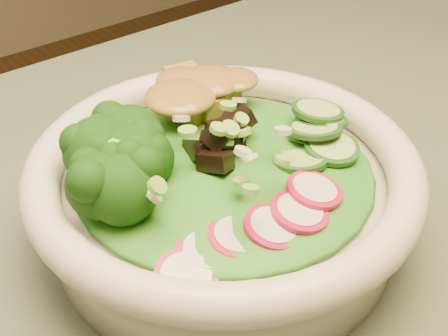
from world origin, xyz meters
TOP-DOWN VIEW (x-y plane):
  - dining_table at (0.00, 0.00)m, footprint 1.20×0.80m
  - salad_bowl at (-0.13, 0.08)m, footprint 0.25×0.25m
  - lettuce_bed at (-0.13, 0.08)m, footprint 0.19×0.19m
  - broccoli_florets at (-0.19, 0.09)m, footprint 0.09×0.08m
  - radish_slices at (-0.15, 0.02)m, footprint 0.11×0.06m
  - cucumber_slices at (-0.08, 0.06)m, footprint 0.08×0.08m
  - mushroom_heap at (-0.13, 0.09)m, footprint 0.08×0.08m
  - tofu_cubes at (-0.11, 0.13)m, footprint 0.10×0.07m
  - peanut_sauce at (-0.11, 0.13)m, footprint 0.07×0.05m
  - scallion_garnish at (-0.13, 0.08)m, footprint 0.18×0.18m

SIDE VIEW (x-z plane):
  - dining_table at x=0.00m, z-range 0.26..1.01m
  - salad_bowl at x=-0.13m, z-range 0.75..0.82m
  - lettuce_bed at x=-0.13m, z-range 0.80..0.82m
  - radish_slices at x=-0.15m, z-range 0.80..0.82m
  - cucumber_slices at x=-0.08m, z-range 0.80..0.83m
  - tofu_cubes at x=-0.11m, z-range 0.80..0.83m
  - mushroom_heap at x=-0.13m, z-range 0.80..0.84m
  - broccoli_florets at x=-0.19m, z-range 0.80..0.84m
  - scallion_garnish at x=-0.13m, z-range 0.82..0.84m
  - peanut_sauce at x=-0.11m, z-range 0.82..0.84m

